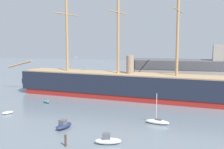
# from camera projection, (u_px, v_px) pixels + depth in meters

# --- Properties ---
(tall_ship) EXTENTS (74.78, 19.04, 36.02)m
(tall_ship) POSITION_uv_depth(u_px,v_px,m) (118.00, 85.00, 86.49)
(tall_ship) COLOR maroon
(tall_ship) RESTS_ON ground
(motorboat_foreground_right) EXTENTS (4.74, 2.92, 1.85)m
(motorboat_foreground_right) POSITION_uv_depth(u_px,v_px,m) (108.00, 140.00, 48.54)
(motorboat_foreground_right) COLOR silver
(motorboat_foreground_right) RESTS_ON ground
(motorboat_near_centre) EXTENTS (2.66, 4.69, 1.86)m
(motorboat_near_centre) POSITION_uv_depth(u_px,v_px,m) (64.00, 125.00, 56.90)
(motorboat_near_centre) COLOR #1E284C
(motorboat_near_centre) RESTS_ON ground
(dinghy_mid_left) EXTENTS (2.36, 2.89, 0.63)m
(dinghy_mid_left) POSITION_uv_depth(u_px,v_px,m) (8.00, 113.00, 68.03)
(dinghy_mid_left) COLOR silver
(dinghy_mid_left) RESTS_ON ground
(sailboat_mid_right) EXTENTS (5.09, 2.29, 6.39)m
(sailboat_mid_right) POSITION_uv_depth(u_px,v_px,m) (157.00, 122.00, 59.88)
(sailboat_mid_right) COLOR silver
(sailboat_mid_right) RESTS_ON ground
(dinghy_alongside_bow) EXTENTS (2.86, 2.64, 0.64)m
(dinghy_alongside_bow) POSITION_uv_depth(u_px,v_px,m) (47.00, 102.00, 79.75)
(dinghy_alongside_bow) COLOR #236670
(dinghy_alongside_bow) RESTS_ON ground
(dinghy_far_left) EXTENTS (3.13, 2.13, 0.68)m
(dinghy_far_left) POSITION_uv_depth(u_px,v_px,m) (40.00, 90.00, 98.61)
(dinghy_far_left) COLOR orange
(dinghy_far_left) RESTS_ON ground
(motorboat_far_right) EXTENTS (3.42, 4.90, 1.90)m
(motorboat_far_right) POSITION_uv_depth(u_px,v_px,m) (215.00, 99.00, 82.26)
(motorboat_far_right) COLOR silver
(motorboat_far_right) RESTS_ON ground
(dinghy_distant_centre) EXTENTS (2.61, 3.10, 0.68)m
(dinghy_distant_centre) POSITION_uv_depth(u_px,v_px,m) (126.00, 88.00, 102.59)
(dinghy_distant_centre) COLOR gray
(dinghy_distant_centre) RESTS_ON ground
(mooring_piling_left_pair) EXTENTS (0.36, 0.36, 1.92)m
(mooring_piling_left_pair) POSITION_uv_depth(u_px,v_px,m) (66.00, 141.00, 47.50)
(mooring_piling_left_pair) COLOR #423323
(mooring_piling_left_pair) RESTS_ON ground
(dockside_warehouse_right) EXTENTS (51.30, 13.66, 15.48)m
(dockside_warehouse_right) POSITION_uv_depth(u_px,v_px,m) (201.00, 76.00, 96.45)
(dockside_warehouse_right) COLOR #565659
(dockside_warehouse_right) RESTS_ON ground
(seagull_in_flight) EXTENTS (0.61, 1.15, 0.13)m
(seagull_in_flight) POSITION_uv_depth(u_px,v_px,m) (76.00, 57.00, 67.15)
(seagull_in_flight) COLOR silver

